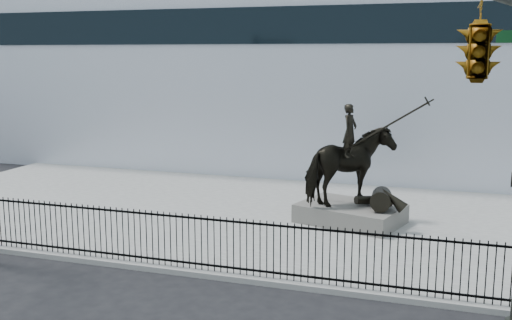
% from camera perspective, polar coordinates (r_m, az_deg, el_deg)
% --- Properties ---
extents(ground, '(120.00, 120.00, 0.00)m').
position_cam_1_polar(ground, '(14.98, -5.08, -12.73)').
color(ground, black).
rests_on(ground, ground).
extents(plaza, '(30.00, 12.00, 0.15)m').
position_cam_1_polar(plaza, '(21.20, 2.39, -5.55)').
color(plaza, gray).
rests_on(plaza, ground).
extents(building, '(44.00, 14.00, 9.00)m').
position_cam_1_polar(building, '(33.14, 8.61, 7.78)').
color(building, silver).
rests_on(building, ground).
extents(picket_fence, '(22.10, 0.10, 1.50)m').
position_cam_1_polar(picket_fence, '(15.74, -3.33, -8.04)').
color(picket_fence, black).
rests_on(picket_fence, plaza).
extents(statue_plinth, '(3.79, 3.10, 0.62)m').
position_cam_1_polar(statue_plinth, '(20.56, 8.97, -5.06)').
color(statue_plinth, '#615D58').
rests_on(statue_plinth, plaza).
extents(equestrian_statue, '(4.06, 3.12, 3.57)m').
position_cam_1_polar(equestrian_statue, '(20.18, 9.26, -0.70)').
color(equestrian_statue, black).
rests_on(equestrian_statue, statue_plinth).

